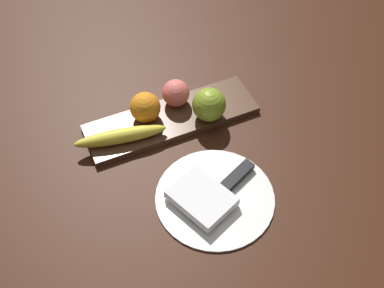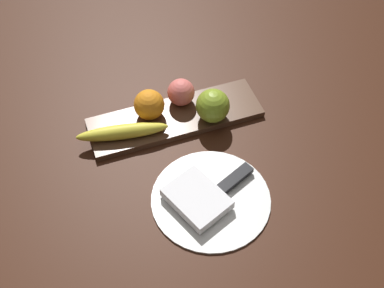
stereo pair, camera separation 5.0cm
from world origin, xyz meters
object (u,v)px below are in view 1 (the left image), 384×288
at_px(peach, 176,93).
at_px(folded_napkin, 202,198).
at_px(banana, 121,136).
at_px(orange_near_apple, 145,108).
at_px(knife, 232,181).
at_px(fruit_tray, 172,119).
at_px(apple, 209,105).
at_px(dinner_plate, 215,197).

bearing_deg(peach, folded_napkin, 77.89).
distance_m(banana, orange_near_apple, 0.09).
bearing_deg(knife, orange_near_apple, -90.48).
distance_m(banana, peach, 0.16).
xyz_separation_m(fruit_tray, folded_napkin, (0.03, 0.23, 0.01)).
bearing_deg(orange_near_apple, banana, 28.92).
height_order(apple, dinner_plate, apple).
distance_m(orange_near_apple, peach, 0.08).
height_order(banana, knife, banana).
distance_m(peach, knife, 0.25).
distance_m(fruit_tray, banana, 0.13).
relative_size(apple, dinner_plate, 0.31).
xyz_separation_m(fruit_tray, banana, (0.13, 0.02, 0.02)).
xyz_separation_m(apple, peach, (0.05, -0.07, -0.01)).
bearing_deg(folded_napkin, knife, -168.65).
relative_size(fruit_tray, banana, 1.97).
bearing_deg(folded_napkin, banana, -64.86).
height_order(apple, peach, apple).
relative_size(dinner_plate, folded_napkin, 2.01).
height_order(apple, banana, apple).
xyz_separation_m(peach, folded_napkin, (0.06, 0.26, -0.03)).
height_order(dinner_plate, folded_napkin, folded_napkin).
relative_size(banana, peach, 3.19).
distance_m(orange_near_apple, dinner_plate, 0.25).
bearing_deg(banana, fruit_tray, -160.48).
height_order(fruit_tray, dinner_plate, fruit_tray).
bearing_deg(banana, orange_near_apple, -141.23).
distance_m(fruit_tray, apple, 0.09).
distance_m(apple, folded_napkin, 0.22).
xyz_separation_m(banana, peach, (-0.15, -0.06, 0.01)).
height_order(orange_near_apple, dinner_plate, orange_near_apple).
height_order(banana, orange_near_apple, orange_near_apple).
bearing_deg(fruit_tray, knife, 101.87).
xyz_separation_m(orange_near_apple, peach, (-0.08, -0.02, -0.00)).
bearing_deg(fruit_tray, dinner_plate, 90.00).
relative_size(fruit_tray, knife, 2.24).
relative_size(folded_napkin, knife, 0.68).
relative_size(banana, knife, 1.14).
distance_m(apple, orange_near_apple, 0.14).
xyz_separation_m(apple, folded_napkin, (0.11, 0.19, -0.03)).
bearing_deg(folded_napkin, dinner_plate, 180.00).
bearing_deg(apple, peach, -53.67).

